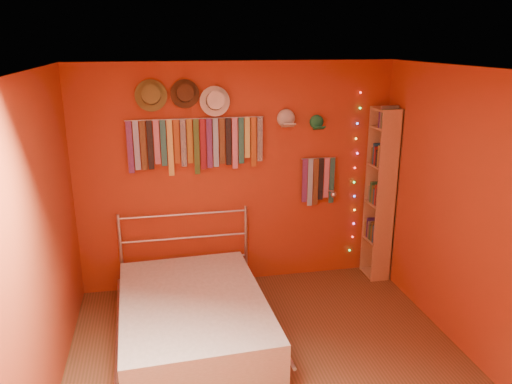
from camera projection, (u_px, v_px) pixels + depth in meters
ground at (273, 371)px, 4.26m from camera, size 3.50×3.50×0.00m
back_wall at (238, 177)px, 5.53m from camera, size 3.50×0.02×2.50m
right_wall at (475, 219)px, 4.23m from camera, size 0.02×3.50×2.50m
left_wall at (36, 254)px, 3.55m from camera, size 0.02×3.50×2.50m
ceiling at (277, 71)px, 3.52m from camera, size 3.50×3.50×0.02m
tie_rack at (196, 142)px, 5.26m from camera, size 1.45×0.03×0.61m
small_tie_rack at (318, 180)px, 5.66m from camera, size 0.40×0.03×0.56m
fedora_olive at (151, 95)px, 4.99m from camera, size 0.32×0.18×0.32m
fedora_brown at (185, 93)px, 5.06m from camera, size 0.30×0.16×0.29m
fedora_white at (215, 101)px, 5.14m from camera, size 0.31×0.17×0.31m
cap_white at (286, 119)px, 5.39m from camera, size 0.19×0.24×0.19m
cap_green at (317, 122)px, 5.47m from camera, size 0.17×0.21×0.17m
fairy_lights at (355, 175)px, 5.77m from camera, size 0.06×0.02×1.91m
reading_lamp at (332, 194)px, 5.59m from camera, size 0.06×0.27×0.08m
bookshelf at (383, 194)px, 5.71m from camera, size 0.25×0.34×2.00m
bed at (193, 315)px, 4.70m from camera, size 1.49×1.97×0.94m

